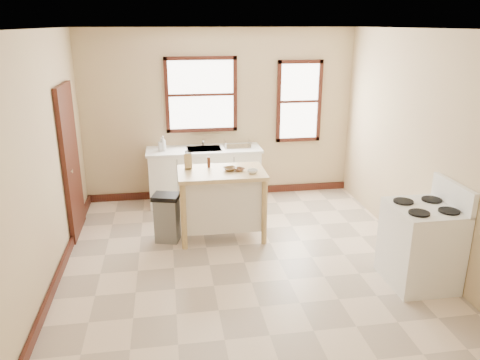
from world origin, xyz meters
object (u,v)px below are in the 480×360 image
pepper_grinder (209,162)px  bowl_a (230,169)px  soap_bottle_b (162,144)px  trash_bin (167,218)px  soap_bottle_a (163,143)px  kitchen_island (222,204)px  knife_block (188,162)px  gas_stove (422,234)px  dish_rack (237,144)px  bowl_c (253,171)px  bowl_b (239,169)px

pepper_grinder → bowl_a: size_ratio=0.84×
soap_bottle_b → trash_bin: soap_bottle_b is taller
soap_bottle_a → bowl_a: 1.61m
soap_bottle_b → kitchen_island: (0.80, -1.35, -0.54)m
soap_bottle_a → knife_block: bearing=-86.2°
bowl_a → gas_stove: (1.96, -1.59, -0.38)m
dish_rack → bowl_a: size_ratio=2.42×
trash_bin → gas_stove: (2.83, -1.56, 0.27)m
dish_rack → bowl_a: (-0.31, -1.38, 0.01)m
bowl_a → trash_bin: 1.09m
kitchen_island → gas_stove: bearing=-36.5°
soap_bottle_a → trash_bin: (0.01, -1.37, -0.70)m
soap_bottle_b → bowl_c: 1.93m
kitchen_island → bowl_c: bearing=-21.3°
trash_bin → bowl_c: bearing=8.6°
soap_bottle_a → bowl_a: size_ratio=1.34×
gas_stove → knife_block: bearing=145.0°
soap_bottle_b → gas_stove: (2.87, -2.93, -0.42)m
dish_rack → bowl_c: (-0.03, -1.54, 0.01)m
pepper_grinder → bowl_b: pepper_grinder is taller
kitchen_island → pepper_grinder: bearing=129.2°
soap_bottle_b → bowl_c: soap_bottle_b is taller
knife_block → trash_bin: (-0.32, -0.20, -0.72)m
dish_rack → gas_stove: (1.65, -2.96, -0.37)m
pepper_grinder → bowl_a: pepper_grinder is taller
soap_bottle_a → gas_stove: (2.84, -2.93, -0.44)m
soap_bottle_a → pepper_grinder: size_ratio=1.60×
knife_block → bowl_b: knife_block is taller
pepper_grinder → bowl_b: size_ratio=1.04×
soap_bottle_a → dish_rack: size_ratio=0.55×
soap_bottle_b → knife_block: (0.36, -1.18, 0.04)m
trash_bin → bowl_b: bearing=15.2°
kitchen_island → trash_bin: kitchen_island is taller
kitchen_island → gas_stove: (2.07, -1.58, 0.12)m
soap_bottle_b → pepper_grinder: 1.33m
bowl_b → gas_stove: bearing=-40.3°
dish_rack → bowl_b: bearing=-99.3°
kitchen_island → bowl_b: 0.55m
knife_block → pepper_grinder: size_ratio=1.33×
soap_bottle_a → trash_bin: 1.54m
bowl_b → kitchen_island: bearing=173.3°
bowl_a → trash_bin: bowl_a is taller
pepper_grinder → gas_stove: (2.23, -1.78, -0.43)m
soap_bottle_a → kitchen_island: size_ratio=0.20×
kitchen_island → gas_stove: 2.61m
bowl_c → soap_bottle_a: bearing=127.8°
kitchen_island → knife_block: bearing=159.0°
bowl_a → pepper_grinder: bearing=144.4°
soap_bottle_b → knife_block: size_ratio=1.05×
soap_bottle_a → bowl_a: bearing=-68.7°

